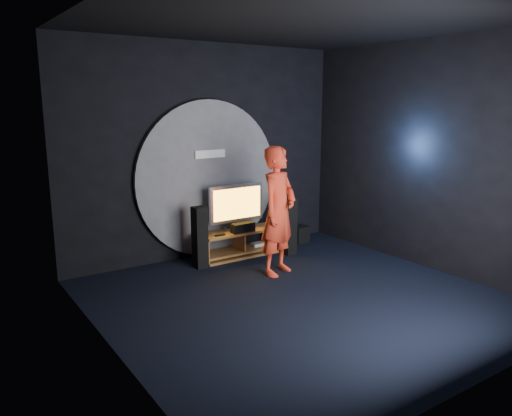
{
  "coord_description": "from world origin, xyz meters",
  "views": [
    {
      "loc": [
        -3.96,
        -4.81,
        2.57
      ],
      "look_at": [
        0.01,
        1.05,
        1.05
      ],
      "focal_mm": 35.0,
      "sensor_mm": 36.0,
      "label": 1
    }
  ],
  "objects_px": {
    "tower_speaker_left": "(200,237)",
    "subwoofer": "(300,234)",
    "player": "(279,211)",
    "media_console": "(239,245)",
    "tower_speaker_right": "(289,226)",
    "tv": "(236,205)"
  },
  "relations": [
    {
      "from": "tower_speaker_left",
      "to": "subwoofer",
      "type": "height_order",
      "value": "tower_speaker_left"
    },
    {
      "from": "media_console",
      "to": "player",
      "type": "height_order",
      "value": "player"
    },
    {
      "from": "media_console",
      "to": "player",
      "type": "distance_m",
      "value": 1.3
    },
    {
      "from": "media_console",
      "to": "player",
      "type": "bearing_deg",
      "value": -87.93
    },
    {
      "from": "player",
      "to": "media_console",
      "type": "bearing_deg",
      "value": 69.44
    },
    {
      "from": "media_console",
      "to": "subwoofer",
      "type": "xyz_separation_m",
      "value": [
        1.39,
        0.1,
        -0.04
      ]
    },
    {
      "from": "tv",
      "to": "subwoofer",
      "type": "height_order",
      "value": "tv"
    },
    {
      "from": "tv",
      "to": "tower_speaker_left",
      "type": "bearing_deg",
      "value": -165.45
    },
    {
      "from": "media_console",
      "to": "subwoofer",
      "type": "height_order",
      "value": "media_console"
    },
    {
      "from": "subwoofer",
      "to": "tower_speaker_right",
      "type": "bearing_deg",
      "value": -143.04
    },
    {
      "from": "tower_speaker_right",
      "to": "player",
      "type": "height_order",
      "value": "player"
    },
    {
      "from": "tower_speaker_left",
      "to": "tower_speaker_right",
      "type": "height_order",
      "value": "same"
    },
    {
      "from": "tower_speaker_right",
      "to": "player",
      "type": "xyz_separation_m",
      "value": [
        -0.74,
        -0.68,
        0.48
      ]
    },
    {
      "from": "tower_speaker_right",
      "to": "player",
      "type": "relative_size",
      "value": 0.5
    },
    {
      "from": "subwoofer",
      "to": "player",
      "type": "height_order",
      "value": "player"
    },
    {
      "from": "media_console",
      "to": "tv",
      "type": "relative_size",
      "value": 1.43
    },
    {
      "from": "tv",
      "to": "subwoofer",
      "type": "relative_size",
      "value": 3.33
    },
    {
      "from": "tower_speaker_right",
      "to": "subwoofer",
      "type": "distance_m",
      "value": 0.84
    },
    {
      "from": "player",
      "to": "tower_speaker_right",
      "type": "bearing_deg",
      "value": 20.34
    },
    {
      "from": "tv",
      "to": "subwoofer",
      "type": "bearing_deg",
      "value": 1.19
    },
    {
      "from": "media_console",
      "to": "tower_speaker_right",
      "type": "xyz_separation_m",
      "value": [
        0.77,
        -0.37,
        0.29
      ]
    },
    {
      "from": "media_console",
      "to": "tv",
      "type": "distance_m",
      "value": 0.68
    }
  ]
}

